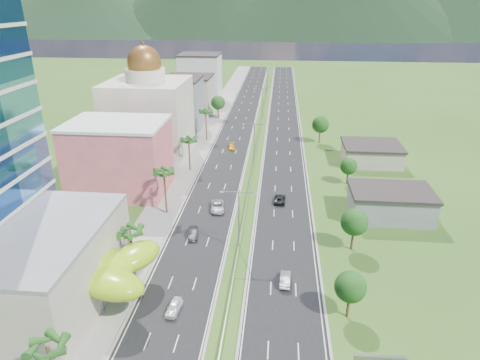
# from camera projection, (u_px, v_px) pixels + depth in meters

# --- Properties ---
(ground) EXTENTS (500.00, 500.00, 0.00)m
(ground) POSITION_uv_depth(u_px,v_px,m) (232.00, 286.00, 63.22)
(ground) COLOR #2D5119
(ground) RESTS_ON ground
(road_left) EXTENTS (11.00, 260.00, 0.04)m
(road_left) POSITION_uv_depth(u_px,v_px,m) (239.00, 123.00, 146.29)
(road_left) COLOR black
(road_left) RESTS_ON ground
(road_right) EXTENTS (11.00, 260.00, 0.04)m
(road_right) POSITION_uv_depth(u_px,v_px,m) (283.00, 124.00, 145.00)
(road_right) COLOR black
(road_right) RESTS_ON ground
(sidewalk_left) EXTENTS (7.00, 260.00, 0.12)m
(sidewalk_left) POSITION_uv_depth(u_px,v_px,m) (212.00, 122.00, 147.09)
(sidewalk_left) COLOR gray
(sidewalk_left) RESTS_ON ground
(median_guardrail) EXTENTS (0.10, 216.06, 0.76)m
(median_guardrail) POSITION_uv_depth(u_px,v_px,m) (258.00, 137.00, 128.91)
(median_guardrail) COLOR gray
(median_guardrail) RESTS_ON ground
(streetlight_median_b) EXTENTS (6.04, 0.25, 11.00)m
(streetlight_median_b) POSITION_uv_depth(u_px,v_px,m) (239.00, 214.00, 69.73)
(streetlight_median_b) COLOR gray
(streetlight_median_b) RESTS_ON ground
(streetlight_median_c) EXTENTS (6.04, 0.25, 11.00)m
(streetlight_median_c) POSITION_uv_depth(u_px,v_px,m) (254.00, 140.00, 106.37)
(streetlight_median_c) COLOR gray
(streetlight_median_c) RESTS_ON ground
(streetlight_median_d) EXTENTS (6.04, 0.25, 11.00)m
(streetlight_median_d) POSITION_uv_depth(u_px,v_px,m) (262.00, 100.00, 147.59)
(streetlight_median_d) COLOR gray
(streetlight_median_d) RESTS_ON ground
(streetlight_median_e) EXTENTS (6.04, 0.25, 11.00)m
(streetlight_median_e) POSITION_uv_depth(u_px,v_px,m) (267.00, 78.00, 188.80)
(streetlight_median_e) COLOR gray
(streetlight_median_e) RESTS_ON ground
(lime_canopy) EXTENTS (18.00, 15.00, 7.40)m
(lime_canopy) POSITION_uv_depth(u_px,v_px,m) (86.00, 266.00, 59.31)
(lime_canopy) COLOR #90C112
(lime_canopy) RESTS_ON ground
(pink_shophouse) EXTENTS (20.00, 15.00, 15.00)m
(pink_shophouse) POSITION_uv_depth(u_px,v_px,m) (119.00, 158.00, 91.99)
(pink_shophouse) COLOR #C8525C
(pink_shophouse) RESTS_ON ground
(domed_building) EXTENTS (20.00, 20.00, 28.70)m
(domed_building) POSITION_uv_depth(u_px,v_px,m) (149.00, 114.00, 111.54)
(domed_building) COLOR #BEB29D
(domed_building) RESTS_ON ground
(midrise_grey) EXTENTS (16.00, 15.00, 16.00)m
(midrise_grey) POSITION_uv_depth(u_px,v_px,m) (175.00, 105.00, 135.67)
(midrise_grey) COLOR slate
(midrise_grey) RESTS_ON ground
(midrise_beige) EXTENTS (16.00, 15.00, 13.00)m
(midrise_beige) POSITION_uv_depth(u_px,v_px,m) (190.00, 95.00, 156.41)
(midrise_beige) COLOR #9F9583
(midrise_beige) RESTS_ON ground
(midrise_white) EXTENTS (16.00, 15.00, 18.00)m
(midrise_white) POSITION_uv_depth(u_px,v_px,m) (200.00, 78.00, 176.49)
(midrise_white) COLOR silver
(midrise_white) RESTS_ON ground
(shed_near) EXTENTS (15.00, 10.00, 5.00)m
(shed_near) POSITION_uv_depth(u_px,v_px,m) (390.00, 204.00, 82.74)
(shed_near) COLOR slate
(shed_near) RESTS_ON ground
(shed_far) EXTENTS (14.00, 12.00, 4.40)m
(shed_far) POSITION_uv_depth(u_px,v_px,m) (371.00, 154.00, 110.16)
(shed_far) COLOR #9F9583
(shed_far) RESTS_ON ground
(palm_tree_a) EXTENTS (3.60, 3.60, 9.10)m
(palm_tree_a) POSITION_uv_depth(u_px,v_px,m) (48.00, 350.00, 41.26)
(palm_tree_a) COLOR #47301C
(palm_tree_a) RESTS_ON ground
(palm_tree_b) EXTENTS (3.60, 3.60, 8.10)m
(palm_tree_b) POSITION_uv_depth(u_px,v_px,m) (130.00, 233.00, 63.61)
(palm_tree_b) COLOR #47301C
(palm_tree_b) RESTS_ON ground
(palm_tree_c) EXTENTS (3.60, 3.60, 9.60)m
(palm_tree_c) POSITION_uv_depth(u_px,v_px,m) (164.00, 174.00, 81.37)
(palm_tree_c) COLOR #47301C
(palm_tree_c) RESTS_ON ground
(palm_tree_d) EXTENTS (3.60, 3.60, 8.60)m
(palm_tree_d) POSITION_uv_depth(u_px,v_px,m) (189.00, 141.00, 102.81)
(palm_tree_d) COLOR #47301C
(palm_tree_d) RESTS_ON ground
(palm_tree_e) EXTENTS (3.60, 3.60, 9.40)m
(palm_tree_e) POSITION_uv_depth(u_px,v_px,m) (206.00, 113.00, 125.41)
(palm_tree_e) COLOR #47301C
(palm_tree_e) RESTS_ON ground
(leafy_tree_lfar) EXTENTS (4.90, 4.90, 8.05)m
(leafy_tree_lfar) POSITION_uv_depth(u_px,v_px,m) (218.00, 103.00, 149.37)
(leafy_tree_lfar) COLOR #47301C
(leafy_tree_lfar) RESTS_ON ground
(leafy_tree_ra) EXTENTS (4.20, 4.20, 6.90)m
(leafy_tree_ra) POSITION_uv_depth(u_px,v_px,m) (350.00, 287.00, 55.40)
(leafy_tree_ra) COLOR #47301C
(leafy_tree_ra) RESTS_ON ground
(leafy_tree_rb) EXTENTS (4.55, 4.55, 7.47)m
(leafy_tree_rb) POSITION_uv_depth(u_px,v_px,m) (354.00, 222.00, 70.55)
(leafy_tree_rb) COLOR #47301C
(leafy_tree_rb) RESTS_ON ground
(leafy_tree_rc) EXTENTS (3.85, 3.85, 6.33)m
(leafy_tree_rc) POSITION_uv_depth(u_px,v_px,m) (349.00, 166.00, 96.26)
(leafy_tree_rc) COLOR #47301C
(leafy_tree_rc) RESTS_ON ground
(leafy_tree_rd) EXTENTS (4.90, 4.90, 8.05)m
(leafy_tree_rd) POSITION_uv_depth(u_px,v_px,m) (320.00, 125.00, 123.60)
(leafy_tree_rd) COLOR #47301C
(leafy_tree_rd) RESTS_ON ground
(mountain_ridge) EXTENTS (860.00, 140.00, 90.00)m
(mountain_ridge) POSITION_uv_depth(u_px,v_px,m) (331.00, 37.00, 470.23)
(mountain_ridge) COLOR black
(mountain_ridge) RESTS_ON ground
(car_white_near_left) EXTENTS (1.99, 4.12, 1.35)m
(car_white_near_left) POSITION_uv_depth(u_px,v_px,m) (174.00, 307.00, 57.85)
(car_white_near_left) COLOR white
(car_white_near_left) RESTS_ON road_left
(car_dark_left) EXTENTS (2.15, 4.55, 1.44)m
(car_dark_left) POSITION_uv_depth(u_px,v_px,m) (193.00, 233.00, 76.04)
(car_dark_left) COLOR black
(car_dark_left) RESTS_ON road_left
(car_silver_mid_left) EXTENTS (3.32, 5.84, 1.54)m
(car_silver_mid_left) POSITION_uv_depth(u_px,v_px,m) (217.00, 207.00, 85.61)
(car_silver_mid_left) COLOR #B2B4BB
(car_silver_mid_left) RESTS_ON road_left
(car_yellow_far_left) EXTENTS (2.36, 4.63, 1.29)m
(car_yellow_far_left) POSITION_uv_depth(u_px,v_px,m) (232.00, 147.00, 120.57)
(car_yellow_far_left) COLOR orange
(car_yellow_far_left) RESTS_ON road_left
(car_silver_right) EXTENTS (1.73, 4.44, 1.44)m
(car_silver_right) POSITION_uv_depth(u_px,v_px,m) (285.00, 279.00, 63.63)
(car_silver_right) COLOR #A8ABAF
(car_silver_right) RESTS_ON road_right
(car_dark_far_right) EXTENTS (2.52, 4.94, 1.34)m
(car_dark_far_right) POSITION_uv_depth(u_px,v_px,m) (280.00, 199.00, 89.14)
(car_dark_far_right) COLOR black
(car_dark_far_right) RESTS_ON road_right
(motorcycle) EXTENTS (0.59, 1.82, 1.16)m
(motorcycle) POSITION_uv_depth(u_px,v_px,m) (142.00, 298.00, 59.85)
(motorcycle) COLOR black
(motorcycle) RESTS_ON road_left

